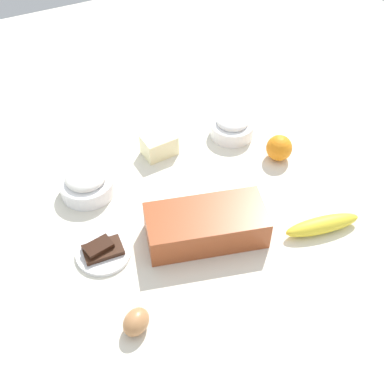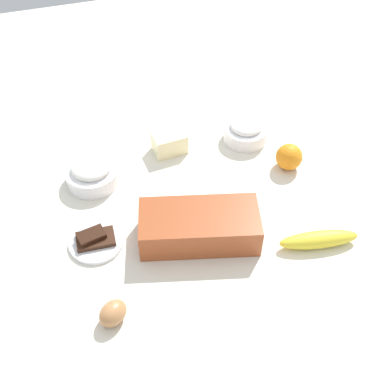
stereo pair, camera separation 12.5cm
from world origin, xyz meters
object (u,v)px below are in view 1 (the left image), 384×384
loaf_pan (206,225)px  banana (322,225)px  sugar_bowl (232,126)px  orange_fruit (279,148)px  chocolate_plate (103,251)px  butter_block (158,145)px  flour_bowl (87,183)px  egg_near_butter (136,322)px

loaf_pan → banana: size_ratio=1.60×
sugar_bowl → orange_fruit: orange_fruit is taller
chocolate_plate → orange_fruit: bearing=-169.1°
orange_fruit → chocolate_plate: orange_fruit is taller
butter_block → chocolate_plate: size_ratio=0.69×
flour_bowl → banana: bearing=141.7°
sugar_bowl → banana: sugar_bowl is taller
loaf_pan → orange_fruit: (-0.31, -0.16, -0.01)m
flour_bowl → butter_block: 0.23m
banana → egg_near_butter: bearing=5.6°
egg_near_butter → chocolate_plate: egg_near_butter is taller
flour_bowl → chocolate_plate: 0.21m
sugar_bowl → butter_block: size_ratio=1.40×
sugar_bowl → egg_near_butter: bearing=43.9°
butter_block → egg_near_butter: bearing=62.1°
sugar_bowl → loaf_pan: bearing=51.9°
loaf_pan → banana: bearing=172.2°
flour_bowl → orange_fruit: bearing=168.8°
loaf_pan → egg_near_butter: bearing=47.4°
loaf_pan → orange_fruit: loaf_pan is taller
orange_fruit → banana: bearing=80.1°
loaf_pan → egg_near_butter: loaf_pan is taller
butter_block → chocolate_plate: 0.37m
loaf_pan → flour_bowl: loaf_pan is taller
loaf_pan → banana: loaf_pan is taller
loaf_pan → chocolate_plate: (0.24, -0.06, -0.03)m
sugar_bowl → flour_bowl: bearing=5.2°
egg_near_butter → chocolate_plate: 0.21m
butter_block → egg_near_butter: size_ratio=1.39×
flour_bowl → egg_near_butter: flour_bowl is taller
flour_bowl → sugar_bowl: (-0.45, -0.04, -0.00)m
sugar_bowl → banana: size_ratio=0.66×
flour_bowl → sugar_bowl: flour_bowl is taller
egg_near_butter → flour_bowl: bearing=-93.9°
flour_bowl → egg_near_butter: 0.42m
butter_block → egg_near_butter: butter_block is taller
loaf_pan → egg_near_butter: 0.28m
loaf_pan → flour_bowl: bearing=-37.4°
chocolate_plate → egg_near_butter: bearing=90.4°
sugar_bowl → chocolate_plate: 0.54m
flour_bowl → orange_fruit: same height
banana → egg_near_butter: (0.50, 0.05, 0.00)m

